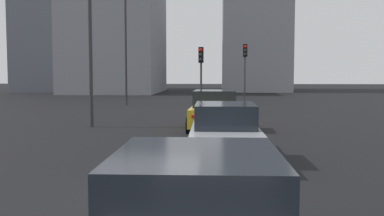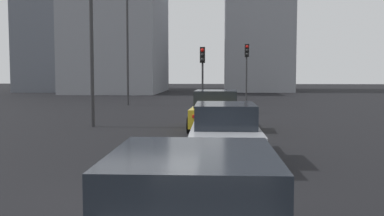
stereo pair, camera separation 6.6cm
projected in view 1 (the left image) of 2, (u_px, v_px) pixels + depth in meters
ground_plane at (129, 211)px, 8.23m from camera, size 160.00×160.00×0.20m
car_yellow_left_lead at (215, 111)px, 18.76m from camera, size 4.28×2.23×1.62m
car_silver_left_second at (225, 133)px, 12.38m from camera, size 4.73×2.04×1.53m
traffic_light_near_left at (245, 61)px, 32.41m from camera, size 0.33×0.30×4.28m
traffic_light_near_right at (201, 65)px, 26.32m from camera, size 0.32×0.29×3.76m
street_lamp_kerbside at (126, 36)px, 32.27m from camera, size 0.56×0.36×8.30m
street_lamp_far at (90, 18)px, 19.46m from camera, size 0.56×0.36×7.95m
building_facade_left at (254, 21)px, 57.12m from camera, size 12.81×7.84×17.23m
building_facade_center at (116, 33)px, 52.22m from camera, size 13.79×9.83×13.52m
building_facade_right at (79, 40)px, 58.18m from camera, size 15.02×11.77×12.67m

